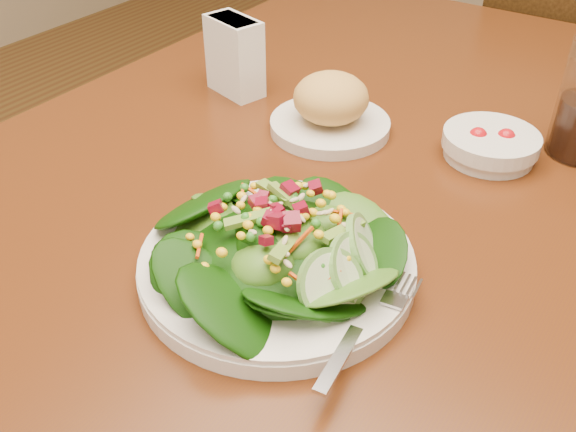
{
  "coord_description": "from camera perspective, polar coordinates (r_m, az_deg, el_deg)",
  "views": [
    {
      "loc": [
        0.35,
        -0.63,
        1.19
      ],
      "look_at": [
        0.06,
        -0.21,
        0.81
      ],
      "focal_mm": 40.0,
      "sensor_mm": 36.0,
      "label": 1
    }
  ],
  "objects": [
    {
      "name": "dining_table",
      "position": [
        0.9,
        3.94,
        -0.51
      ],
      "size": [
        0.9,
        1.4,
        0.75
      ],
      "color": "#451E0C",
      "rests_on": "ground_plane"
    },
    {
      "name": "napkin_holder",
      "position": [
        1.0,
        -4.76,
        14.14
      ],
      "size": [
        0.1,
        0.07,
        0.12
      ],
      "rotation": [
        0.0,
        0.0,
        -0.28
      ],
      "color": "white",
      "rests_on": "dining_table"
    },
    {
      "name": "bread_plate",
      "position": [
        0.89,
        3.81,
        9.51
      ],
      "size": [
        0.17,
        0.17,
        0.08
      ],
      "color": "silver",
      "rests_on": "dining_table"
    },
    {
      "name": "tomato_bowl",
      "position": [
        0.88,
        17.53,
        6.07
      ],
      "size": [
        0.12,
        0.12,
        0.04
      ],
      "color": "silver",
      "rests_on": "dining_table"
    },
    {
      "name": "chair_far",
      "position": [
        1.68,
        23.21,
        7.86
      ],
      "size": [
        0.43,
        0.43,
        0.88
      ],
      "rotation": [
        0.0,
        0.0,
        3.08
      ],
      "color": "#42290F",
      "rests_on": "ground_plane"
    },
    {
      "name": "salad_plate",
      "position": [
        0.64,
        -0.29,
        -3.37
      ],
      "size": [
        0.28,
        0.28,
        0.08
      ],
      "rotation": [
        0.0,
        0.0,
        0.29
      ],
      "color": "silver",
      "rests_on": "dining_table"
    }
  ]
}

